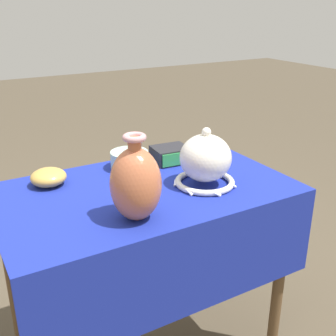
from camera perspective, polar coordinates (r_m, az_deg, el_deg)
The scene contains 6 objects.
display_table at distance 1.52m, azimuth -2.79°, elevation -6.28°, with size 1.03×0.62×0.75m.
vase_tall_bulbous at distance 1.24m, azimuth -4.39°, elevation -2.07°, with size 0.15×0.15×0.27m.
vase_dome_bell at distance 1.48m, azimuth 5.09°, elevation 0.88°, with size 0.22×0.23×0.21m.
mosaic_tile_box at distance 1.72m, azimuth 0.33°, elevation 1.84°, with size 0.15×0.13×0.06m.
pot_squat_celadon at distance 1.65m, azimuth -5.24°, elevation 1.10°, with size 0.15×0.15×0.07m, color #A8CCB7.
bowl_shallow_ochre at distance 1.56m, azimuth -15.88°, elevation -1.19°, with size 0.13×0.13×0.06m, color gold.
Camera 1 is at (-0.60, -1.22, 1.36)m, focal length 45.00 mm.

